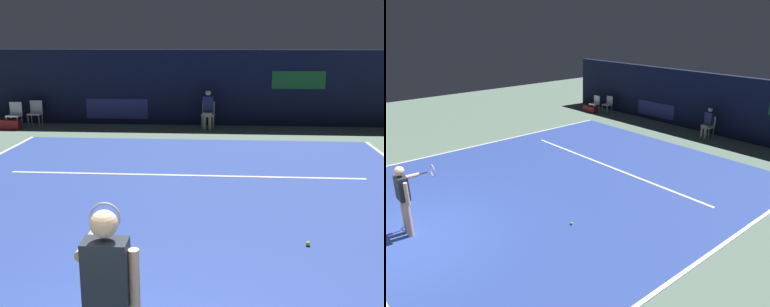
% 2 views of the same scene
% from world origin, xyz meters
% --- Properties ---
extents(ground_plane, '(32.41, 32.41, 0.00)m').
position_xyz_m(ground_plane, '(0.00, 4.82, 0.00)').
color(ground_plane, slate).
extents(court_surface, '(10.20, 11.63, 0.01)m').
position_xyz_m(court_surface, '(0.00, 4.82, 0.01)').
color(court_surface, '#2D479E').
rests_on(court_surface, ground).
extents(line_service, '(7.96, 0.10, 0.01)m').
position_xyz_m(line_service, '(0.00, 6.85, 0.01)').
color(line_service, white).
rests_on(line_service, court_surface).
extents(back_wall, '(16.81, 0.33, 2.60)m').
position_xyz_m(back_wall, '(-0.00, 13.23, 1.30)').
color(back_wall, '#141933').
rests_on(back_wall, ground).
extents(tennis_player, '(0.62, 0.92, 1.73)m').
position_xyz_m(tennis_player, '(-0.06, 0.23, 0.99)').
color(tennis_player, '#DBAD89').
rests_on(tennis_player, ground).
extents(line_judge_on_chair, '(0.46, 0.55, 1.32)m').
position_xyz_m(line_judge_on_chair, '(0.31, 12.47, 0.69)').
color(line_judge_on_chair, white).
rests_on(line_judge_on_chair, ground).
extents(courtside_chair_near, '(0.44, 0.42, 0.88)m').
position_xyz_m(courtside_chair_near, '(-6.23, 12.05, 0.50)').
color(courtside_chair_near, white).
rests_on(courtside_chair_near, ground).
extents(courtside_chair_far, '(0.46, 0.44, 0.88)m').
position_xyz_m(courtside_chair_far, '(-5.68, 12.49, 0.50)').
color(courtside_chair_far, white).
rests_on(courtside_chair_far, ground).
extents(tennis_ball, '(0.07, 0.07, 0.07)m').
position_xyz_m(tennis_ball, '(2.13, 3.38, 0.05)').
color(tennis_ball, '#CCE033').
rests_on(tennis_ball, court_surface).
extents(equipment_bag, '(0.84, 0.32, 0.32)m').
position_xyz_m(equipment_bag, '(-6.41, 11.88, 0.16)').
color(equipment_bag, maroon).
rests_on(equipment_bag, ground).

